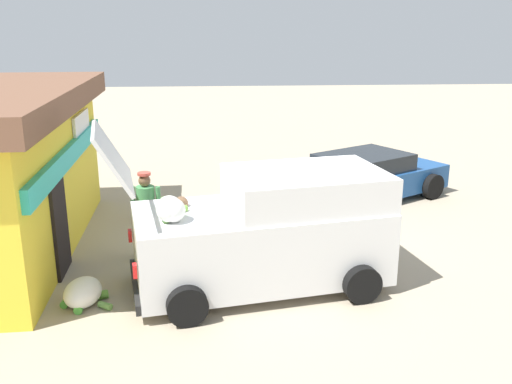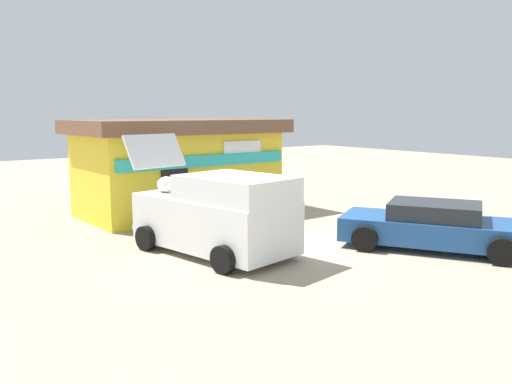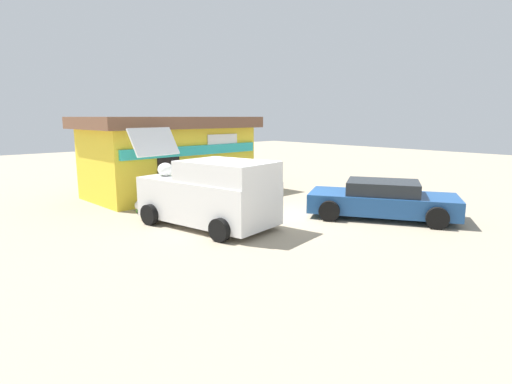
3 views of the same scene
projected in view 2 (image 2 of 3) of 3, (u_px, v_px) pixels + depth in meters
ground_plane at (284, 246)px, 13.43m from camera, size 60.00×60.00×0.00m
storefront_bar at (180, 165)px, 17.71m from camera, size 7.08×4.11×3.16m
delivery_van at (217, 214)px, 12.52m from camera, size 2.83×4.86×2.82m
parked_sedan at (434, 226)px, 13.05m from camera, size 3.84×4.78×1.18m
vendor_standing at (217, 198)px, 15.03m from camera, size 0.38×0.57×1.66m
customer_bending at (189, 205)px, 14.03m from camera, size 0.57×0.73×1.54m
unloaded_banana_pile at (145, 227)px, 14.68m from camera, size 0.84×0.85×0.46m
paint_bucket at (266, 215)px, 16.54m from camera, size 0.29×0.29×0.38m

